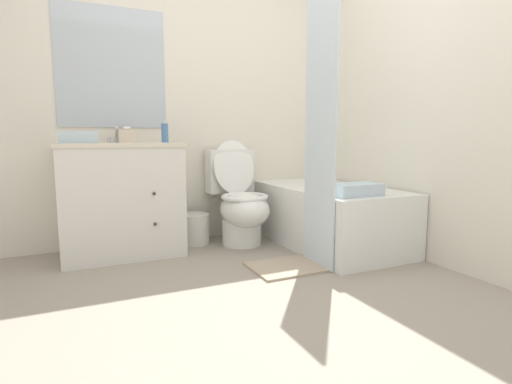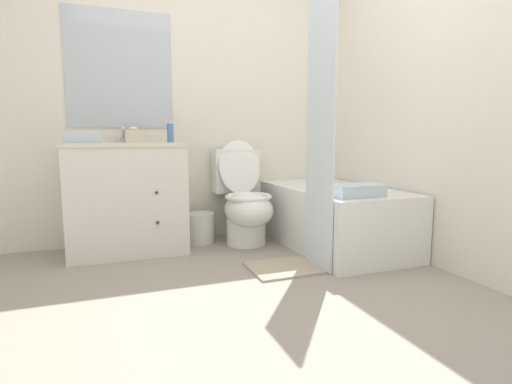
# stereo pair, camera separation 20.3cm
# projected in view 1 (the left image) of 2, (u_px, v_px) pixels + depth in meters

# --- Properties ---
(ground_plane) EXTENTS (14.00, 14.00, 0.00)m
(ground_plane) POSITION_uv_depth(u_px,v_px,m) (299.00, 301.00, 2.20)
(ground_plane) COLOR gray
(wall_back) EXTENTS (8.00, 0.06, 2.50)m
(wall_back) POSITION_uv_depth(u_px,v_px,m) (205.00, 97.00, 3.51)
(wall_back) COLOR silver
(wall_back) RESTS_ON ground_plane
(wall_right) EXTENTS (0.05, 2.62, 2.50)m
(wall_right) POSITION_uv_depth(u_px,v_px,m) (381.00, 94.00, 3.28)
(wall_right) COLOR silver
(wall_right) RESTS_ON ground_plane
(vanity_cabinet) EXTENTS (0.89, 0.57, 0.86)m
(vanity_cabinet) POSITION_uv_depth(u_px,v_px,m) (122.00, 198.00, 3.04)
(vanity_cabinet) COLOR silver
(vanity_cabinet) RESTS_ON ground_plane
(sink_faucet) EXTENTS (0.14, 0.12, 0.12)m
(sink_faucet) POSITION_uv_depth(u_px,v_px,m) (116.00, 138.00, 3.14)
(sink_faucet) COLOR silver
(sink_faucet) RESTS_ON vanity_cabinet
(toilet) EXTENTS (0.40, 0.68, 0.88)m
(toilet) POSITION_uv_depth(u_px,v_px,m) (240.00, 203.00, 3.37)
(toilet) COLOR white
(toilet) RESTS_ON ground_plane
(bathtub) EXTENTS (0.75, 1.38, 0.49)m
(bathtub) POSITION_uv_depth(u_px,v_px,m) (328.00, 215.00, 3.35)
(bathtub) COLOR white
(bathtub) RESTS_ON ground_plane
(shower_curtain) EXTENTS (0.02, 0.36, 1.85)m
(shower_curtain) POSITION_uv_depth(u_px,v_px,m) (320.00, 132.00, 2.70)
(shower_curtain) COLOR silver
(shower_curtain) RESTS_ON ground_plane
(wastebasket) EXTENTS (0.26, 0.26, 0.25)m
(wastebasket) POSITION_uv_depth(u_px,v_px,m) (194.00, 229.00, 3.40)
(wastebasket) COLOR silver
(wastebasket) RESTS_ON ground_plane
(tissue_box) EXTENTS (0.13, 0.12, 0.13)m
(tissue_box) POSITION_uv_depth(u_px,v_px,m) (127.00, 136.00, 3.10)
(tissue_box) COLOR beige
(tissue_box) RESTS_ON vanity_cabinet
(soap_dispenser) EXTENTS (0.05, 0.05, 0.18)m
(soap_dispenser) POSITION_uv_depth(u_px,v_px,m) (165.00, 132.00, 3.19)
(soap_dispenser) COLOR #4C7AB2
(soap_dispenser) RESTS_ON vanity_cabinet
(hand_towel_folded) EXTENTS (0.25, 0.17, 0.08)m
(hand_towel_folded) POSITION_uv_depth(u_px,v_px,m) (78.00, 137.00, 2.73)
(hand_towel_folded) COLOR silver
(hand_towel_folded) RESTS_ON vanity_cabinet
(bath_towel_folded) EXTENTS (0.36, 0.21, 0.08)m
(bath_towel_folded) POSITION_uv_depth(u_px,v_px,m) (355.00, 190.00, 2.80)
(bath_towel_folded) COLOR silver
(bath_towel_folded) RESTS_ON bathtub
(bath_mat) EXTENTS (0.51, 0.40, 0.02)m
(bath_mat) POSITION_uv_depth(u_px,v_px,m) (287.00, 267.00, 2.77)
(bath_mat) COLOR tan
(bath_mat) RESTS_ON ground_plane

